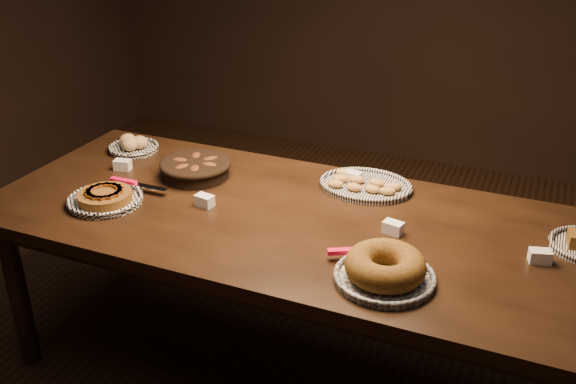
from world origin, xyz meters
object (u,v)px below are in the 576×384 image
at_px(buffet_table, 294,233).
at_px(bundt_cake_plate, 385,269).
at_px(madeleine_platter, 365,185).
at_px(apple_tart_plate, 105,198).

distance_m(buffet_table, bundt_cake_plate, 0.52).
height_order(buffet_table, bundt_cake_plate, bundt_cake_plate).
bearing_deg(bundt_cake_plate, madeleine_platter, 106.99).
bearing_deg(buffet_table, bundt_cake_plate, -33.81).
distance_m(apple_tart_plate, bundt_cake_plate, 1.15).
bearing_deg(madeleine_platter, buffet_table, -124.92).
relative_size(buffet_table, bundt_cake_plate, 6.42).
bearing_deg(madeleine_platter, apple_tart_plate, -157.60).
height_order(apple_tart_plate, bundt_cake_plate, bundt_cake_plate).
bearing_deg(bundt_cake_plate, apple_tart_plate, 169.86).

